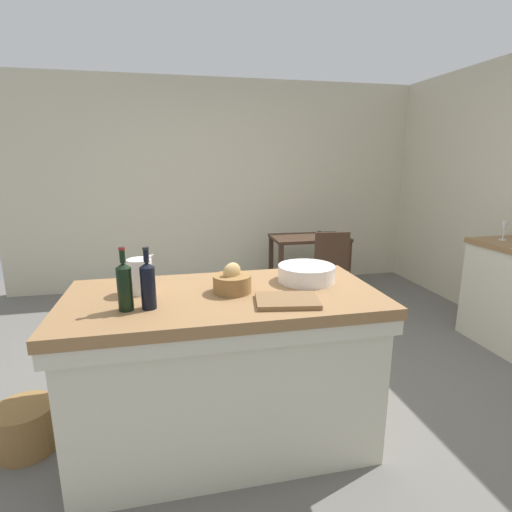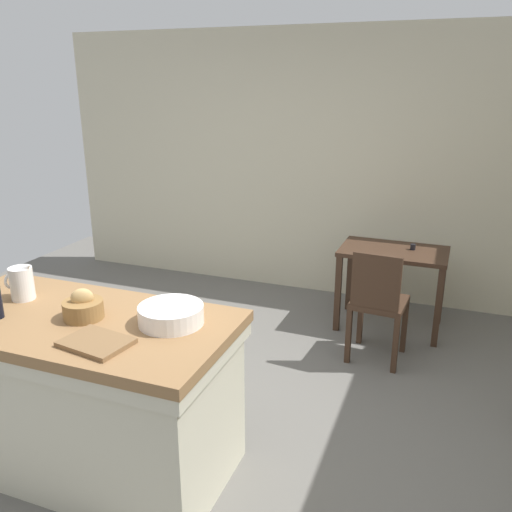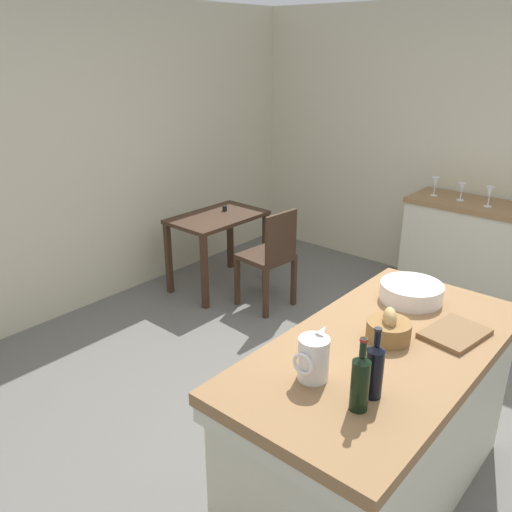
# 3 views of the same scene
# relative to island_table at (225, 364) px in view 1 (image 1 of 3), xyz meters

# --- Properties ---
(ground_plane) EXTENTS (6.76, 6.76, 0.00)m
(ground_plane) POSITION_rel_island_table_xyz_m (0.40, 0.52, -0.49)
(ground_plane) COLOR #66635E
(wall_back) EXTENTS (5.32, 0.12, 2.60)m
(wall_back) POSITION_rel_island_table_xyz_m (0.40, 3.12, 0.81)
(wall_back) COLOR beige
(wall_back) RESTS_ON ground
(island_table) EXTENTS (1.69, 0.84, 0.92)m
(island_table) POSITION_rel_island_table_xyz_m (0.00, 0.00, 0.00)
(island_table) COLOR olive
(island_table) RESTS_ON ground
(writing_desk) EXTENTS (0.91, 0.57, 0.77)m
(writing_desk) POSITION_rel_island_table_xyz_m (1.37, 2.44, 0.11)
(writing_desk) COLOR #3D281C
(writing_desk) RESTS_ON ground
(wooden_chair) EXTENTS (0.43, 0.43, 0.91)m
(wooden_chair) POSITION_rel_island_table_xyz_m (1.34, 1.77, 0.00)
(wooden_chair) COLOR #3D281C
(wooden_chair) RESTS_ON ground
(pitcher) EXTENTS (0.17, 0.13, 0.23)m
(pitcher) POSITION_rel_island_table_xyz_m (-0.44, 0.10, 0.52)
(pitcher) COLOR white
(pitcher) RESTS_ON island_table
(wash_bowl) EXTENTS (0.34, 0.34, 0.10)m
(wash_bowl) POSITION_rel_island_table_xyz_m (0.51, 0.11, 0.47)
(wash_bowl) COLOR white
(wash_bowl) RESTS_ON island_table
(bread_basket) EXTENTS (0.21, 0.21, 0.17)m
(bread_basket) POSITION_rel_island_table_xyz_m (0.05, 0.01, 0.48)
(bread_basket) COLOR olive
(bread_basket) RESTS_ON island_table
(cutting_board) EXTENTS (0.35, 0.27, 0.02)m
(cutting_board) POSITION_rel_island_table_xyz_m (0.29, -0.22, 0.44)
(cutting_board) COLOR brown
(cutting_board) RESTS_ON island_table
(wine_bottle_dark) EXTENTS (0.07, 0.07, 0.31)m
(wine_bottle_dark) POSITION_rel_island_table_xyz_m (-0.38, -0.15, 0.55)
(wine_bottle_dark) COLOR black
(wine_bottle_dark) RESTS_ON island_table
(wine_bottle_amber) EXTENTS (0.07, 0.07, 0.31)m
(wine_bottle_amber) POSITION_rel_island_table_xyz_m (-0.49, -0.15, 0.55)
(wine_bottle_amber) COLOR black
(wine_bottle_amber) RESTS_ON island_table
(wine_glass_right) EXTENTS (0.07, 0.07, 0.17)m
(wine_glass_right) POSITION_rel_island_table_xyz_m (2.64, 0.90, 0.55)
(wine_glass_right) COLOR white
(wine_glass_right) RESTS_ON side_cabinet
(wicker_hamper) EXTENTS (0.34, 0.34, 0.27)m
(wicker_hamper) POSITION_rel_island_table_xyz_m (-1.13, 0.17, -0.36)
(wicker_hamper) COLOR olive
(wicker_hamper) RESTS_ON ground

